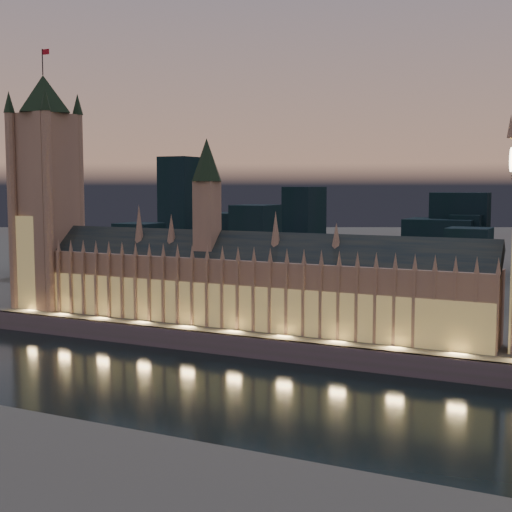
% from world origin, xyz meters
% --- Properties ---
extents(ground_plane, '(2000.00, 2000.00, 0.00)m').
position_xyz_m(ground_plane, '(0.00, 0.00, 0.00)').
color(ground_plane, black).
rests_on(ground_plane, ground).
extents(north_bank, '(2000.00, 960.00, 8.00)m').
position_xyz_m(north_bank, '(0.00, 520.00, 4.00)').
color(north_bank, '#534C42').
rests_on(north_bank, ground).
extents(embankment_wall, '(2000.00, 2.50, 8.00)m').
position_xyz_m(embankment_wall, '(0.00, 41.00, 4.00)').
color(embankment_wall, '#54534C').
rests_on(embankment_wall, ground).
extents(palace_of_westminster, '(202.00, 22.14, 78.00)m').
position_xyz_m(palace_of_westminster, '(-2.48, 61.74, 26.37)').
color(palace_of_westminster, '#92705E').
rests_on(palace_of_westminster, north_bank).
extents(victoria_tower, '(31.68, 31.68, 121.93)m').
position_xyz_m(victoria_tower, '(-110.00, 61.92, 68.51)').
color(victoria_tower, '#92705E').
rests_on(victoria_tower, north_bank).
extents(city_backdrop, '(498.02, 215.63, 81.67)m').
position_xyz_m(city_backdrop, '(36.76, 248.01, 31.07)').
color(city_backdrop, black).
rests_on(city_backdrop, north_bank).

